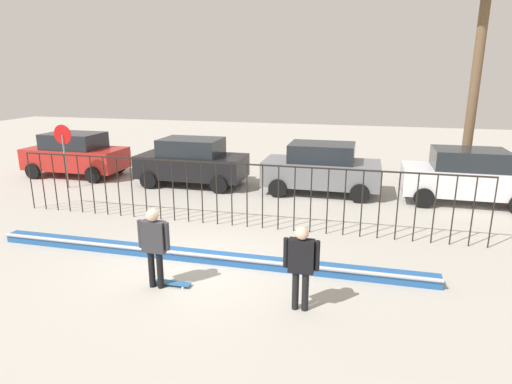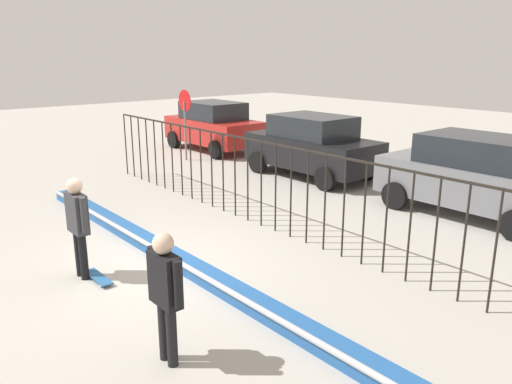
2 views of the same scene
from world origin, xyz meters
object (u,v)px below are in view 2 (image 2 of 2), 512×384
Objects in this scene: parked_car_red at (213,126)px; skateboard at (98,277)px; stop_sign at (185,115)px; skateboarder at (78,219)px; camera_operator at (165,287)px; parked_car_gray at (475,175)px; parked_car_black at (312,146)px.

skateboard is at bearing -44.82° from parked_car_red.
parked_car_red is at bearing 116.68° from stop_sign.
skateboard is at bearing -41.19° from stop_sign.
skateboarder is 1.03× the size of camera_operator.
parked_car_red reaches higher than camera_operator.
parked_car_red is 10.77m from parked_car_gray.
skateboarder is at bearing 46.06° from camera_operator.
stop_sign is (-4.63, -1.63, 0.64)m from parked_car_black.
parked_car_black is 1.72× the size of stop_sign.
parked_car_black is at bearing -7.41° from camera_operator.
parked_car_red is at bearing 148.10° from skateboarder.
skateboarder is 8.75m from parked_car_black.
parked_car_red reaches higher than skateboarder.
skateboard is 0.19× the size of parked_car_gray.
parked_car_black and parked_car_gray have the same top height.
parked_car_red is (-8.18, 8.61, -0.08)m from skateboarder.
skateboard is 8.62m from parked_car_gray.
stop_sign reaches higher than parked_car_gray.
parked_car_black is 1.00× the size of parked_car_gray.
camera_operator is 0.40× the size of parked_car_red.
skateboarder is 2.19× the size of skateboard.
skateboard is 0.19× the size of parked_car_red.
camera_operator is 14.28m from parked_car_red.
parked_car_red is (-8.47, 8.47, 0.91)m from skateboard.
parked_car_red is 1.72× the size of stop_sign.
parked_car_black is at bearing 121.83° from skateboarder.
parked_car_red is at bearing 137.24° from skateboard.
parked_car_gray is (5.18, 0.04, 0.00)m from parked_car_black.
parked_car_gray reaches higher than skateboard.
parked_car_gray is 1.72× the size of stop_sign.
skateboard is at bearing 42.93° from camera_operator.
skateboarder is 0.70× the size of stop_sign.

